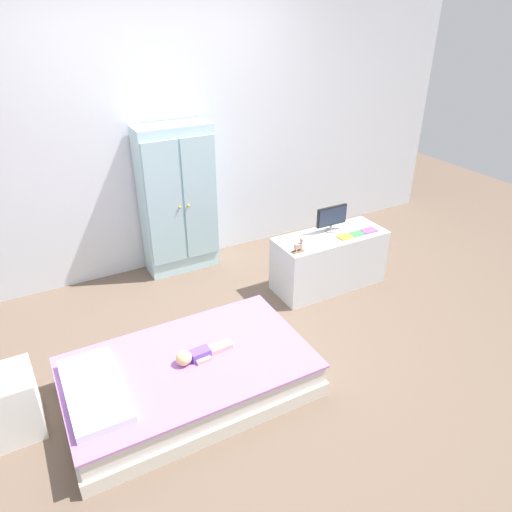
{
  "coord_description": "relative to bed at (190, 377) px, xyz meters",
  "views": [
    {
      "loc": [
        -1.22,
        -2.47,
        2.29
      ],
      "look_at": [
        0.3,
        0.34,
        0.55
      ],
      "focal_mm": 33.0,
      "sensor_mm": 36.0,
      "label": 1
    }
  ],
  "objects": [
    {
      "name": "book_green",
      "position": [
        1.79,
        0.57,
        0.38
      ],
      "size": [
        0.13,
        0.08,
        0.01
      ],
      "primitive_type": "cube",
      "color": "#429E51",
      "rests_on": "tv_stand"
    },
    {
      "name": "nightstand",
      "position": [
        -1.05,
        0.2,
        0.08
      ],
      "size": [
        0.33,
        0.33,
        0.41
      ],
      "primitive_type": "cube",
      "color": "white",
      "rests_on": "ground_plane"
    },
    {
      "name": "bed",
      "position": [
        0.0,
        0.0,
        0.0
      ],
      "size": [
        1.57,
        0.94,
        0.25
      ],
      "color": "silver",
      "rests_on": "ground_plane"
    },
    {
      "name": "wardrobe",
      "position": [
        0.56,
        1.6,
        0.57
      ],
      "size": [
        0.67,
        0.31,
        1.37
      ],
      "color": "silver",
      "rests_on": "ground_plane"
    },
    {
      "name": "tv_stand",
      "position": [
        1.59,
        0.66,
        0.13
      ],
      "size": [
        1.0,
        0.4,
        0.5
      ],
      "primitive_type": "cube",
      "color": "silver",
      "rests_on": "ground_plane"
    },
    {
      "name": "doll",
      "position": [
        0.04,
        -0.0,
        0.16
      ],
      "size": [
        0.39,
        0.14,
        0.1
      ],
      "color": "#6B4CB2",
      "rests_on": "bed"
    },
    {
      "name": "pillow",
      "position": [
        -0.58,
        0.0,
        0.15
      ],
      "size": [
        0.32,
        0.67,
        0.05
      ],
      "primitive_type": "cube",
      "color": "silver",
      "rests_on": "bed"
    },
    {
      "name": "book_purple",
      "position": [
        1.94,
        0.57,
        0.38
      ],
      "size": [
        0.14,
        0.1,
        0.01
      ],
      "primitive_type": "cube",
      "color": "#8E51B2",
      "rests_on": "tv_stand"
    },
    {
      "name": "tv_monitor",
      "position": [
        1.64,
        0.73,
        0.51
      ],
      "size": [
        0.3,
        0.1,
        0.23
      ],
      "color": "#99999E",
      "rests_on": "tv_stand"
    },
    {
      "name": "rocking_horse_toy",
      "position": [
        1.18,
        0.54,
        0.43
      ],
      "size": [
        0.1,
        0.04,
        0.12
      ],
      "color": "#8E6642",
      "rests_on": "tv_stand"
    },
    {
      "name": "ground_plane",
      "position": [
        0.49,
        0.22,
        -0.13
      ],
      "size": [
        10.0,
        10.0,
        0.02
      ],
      "primitive_type": "cube",
      "color": "brown"
    },
    {
      "name": "book_yellow",
      "position": [
        1.67,
        0.57,
        0.38
      ],
      "size": [
        0.11,
        0.1,
        0.01
      ],
      "primitive_type": "cube",
      "color": "gold",
      "rests_on": "tv_stand"
    },
    {
      "name": "back_wall",
      "position": [
        0.49,
        1.79,
        1.23
      ],
      "size": [
        6.4,
        0.05,
        2.7
      ],
      "primitive_type": "cube",
      "color": "silver",
      "rests_on": "ground_plane"
    }
  ]
}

